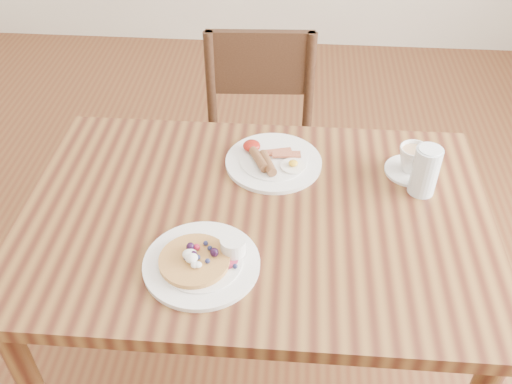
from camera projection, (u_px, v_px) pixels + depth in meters
ground at (256, 374)px, 1.94m from camera, size 5.00×5.00×0.00m
dining_table at (256, 240)px, 1.51m from camera, size 1.20×0.80×0.75m
chair_far at (259, 146)px, 2.10m from camera, size 0.44×0.44×0.88m
pancake_plate at (203, 261)px, 1.31m from camera, size 0.27×0.27×0.06m
breakfast_plate at (272, 161)px, 1.60m from camera, size 0.27×0.27×0.04m
teacup_saucer at (412, 161)px, 1.55m from camera, size 0.14×0.14×0.08m
water_glass at (425, 171)px, 1.47m from camera, size 0.07×0.07×0.14m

